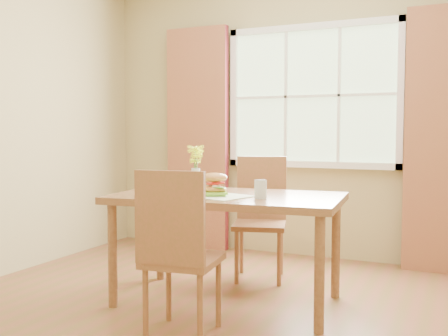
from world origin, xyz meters
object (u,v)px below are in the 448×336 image
object	(u,v)px
flower_vase	(196,162)
dining_table	(227,206)
chair_near	(177,247)
chair_far	(261,211)
water_glass	(261,190)
croissant_sandwich	(214,183)

from	to	relation	value
flower_vase	dining_table	bearing A→B (deg)	-27.25
chair_near	chair_far	world-z (taller)	chair_far
chair_near	water_glass	size ratio (longest dim) A/B	8.05
dining_table	croissant_sandwich	size ratio (longest dim) A/B	8.25
dining_table	water_glass	bearing A→B (deg)	-25.43
chair_near	flower_vase	size ratio (longest dim) A/B	2.95
chair_near	chair_far	xyz separation A→B (m)	(-0.03, 1.40, 0.00)
chair_near	flower_vase	bearing A→B (deg)	104.04
flower_vase	water_glass	bearing A→B (deg)	-24.12
chair_near	dining_table	bearing A→B (deg)	83.49
dining_table	croissant_sandwich	world-z (taller)	croissant_sandwich
dining_table	chair_near	bearing A→B (deg)	-94.34
water_glass	flower_vase	xyz separation A→B (m)	(-0.61, 0.27, 0.15)
croissant_sandwich	water_glass	size ratio (longest dim) A/B	1.62
chair_far	croissant_sandwich	distance (m)	0.85
dining_table	chair_far	world-z (taller)	chair_far
dining_table	chair_near	world-z (taller)	chair_near
water_glass	chair_near	bearing A→B (deg)	-114.23
chair_far	croissant_sandwich	bearing A→B (deg)	-108.39
croissant_sandwich	flower_vase	world-z (taller)	flower_vase
chair_near	flower_vase	distance (m)	1.03
dining_table	flower_vase	xyz separation A→B (m)	(-0.33, 0.17, 0.28)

